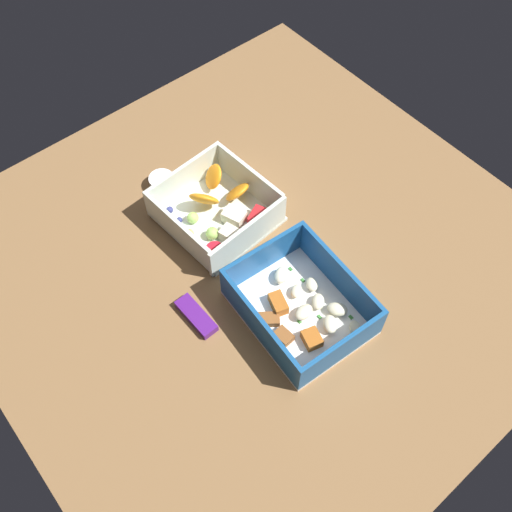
# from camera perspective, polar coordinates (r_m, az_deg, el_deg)

# --- Properties ---
(table_surface) EXTENTS (0.80, 0.80, 0.02)m
(table_surface) POSITION_cam_1_polar(r_m,az_deg,el_deg) (0.87, 0.18, -0.50)
(table_surface) COLOR brown
(table_surface) RESTS_ON ground
(pasta_container) EXTENTS (0.19, 0.16, 0.06)m
(pasta_container) POSITION_cam_1_polar(r_m,az_deg,el_deg) (0.80, 4.43, -5.00)
(pasta_container) COLOR white
(pasta_container) RESTS_ON table_surface
(fruit_bowl) EXTENTS (0.17, 0.16, 0.06)m
(fruit_bowl) POSITION_cam_1_polar(r_m,az_deg,el_deg) (0.89, -3.80, 4.51)
(fruit_bowl) COLOR silver
(fruit_bowl) RESTS_ON table_surface
(candy_bar) EXTENTS (0.07, 0.03, 0.01)m
(candy_bar) POSITION_cam_1_polar(r_m,az_deg,el_deg) (0.81, -5.93, -5.91)
(candy_bar) COLOR #51197A
(candy_bar) RESTS_ON table_surface
(paper_cup_liner) EXTENTS (0.04, 0.04, 0.02)m
(paper_cup_liner) POSITION_cam_1_polar(r_m,az_deg,el_deg) (0.95, -9.26, 7.20)
(paper_cup_liner) COLOR white
(paper_cup_liner) RESTS_ON table_surface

